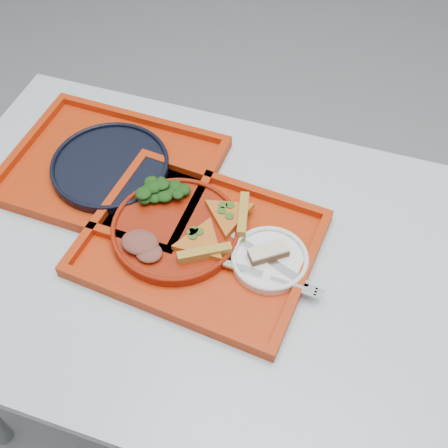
{
  "coord_description": "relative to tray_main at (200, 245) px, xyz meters",
  "views": [
    {
      "loc": [
        0.05,
        -0.6,
        1.68
      ],
      "look_at": [
        -0.17,
        0.06,
        0.78
      ],
      "focal_mm": 45.0,
      "sensor_mm": 36.0,
      "label": 1
    }
  ],
  "objects": [
    {
      "name": "navy_plate",
      "position": [
        -0.26,
        0.13,
        0.01
      ],
      "size": [
        0.26,
        0.26,
        0.02
      ],
      "primitive_type": "cylinder",
      "color": "black",
      "rests_on": "tray_far"
    },
    {
      "name": "salad_heap",
      "position": [
        -0.1,
        0.08,
        0.04
      ],
      "size": [
        0.09,
        0.08,
        0.04
      ],
      "primitive_type": "ellipsoid",
      "color": "black",
      "rests_on": "dinner_plate"
    },
    {
      "name": "pizza_slice_a",
      "position": [
        0.01,
        -0.01,
        0.03
      ],
      "size": [
        0.15,
        0.16,
        0.02
      ],
      "primitive_type": null,
      "rotation": [
        0.0,
        0.0,
        2.12
      ],
      "color": "gold",
      "rests_on": "dinner_plate"
    },
    {
      "name": "tray_far",
      "position": [
        -0.26,
        0.13,
        0.0
      ],
      "size": [
        0.46,
        0.37,
        0.01
      ],
      "primitive_type": "cube",
      "rotation": [
        0.0,
        0.0,
        -0.03
      ],
      "color": "#AE2A09",
      "rests_on": "table"
    },
    {
      "name": "dinner_plate",
      "position": [
        -0.05,
        0.01,
        0.02
      ],
      "size": [
        0.26,
        0.26,
        0.02
      ],
      "primitive_type": "cylinder",
      "color": "maroon",
      "rests_on": "tray_main"
    },
    {
      "name": "meat_portion",
      "position": [
        -0.1,
        -0.05,
        0.04
      ],
      "size": [
        0.08,
        0.06,
        0.02
      ],
      "primitive_type": "ellipsoid",
      "color": "brown",
      "rests_on": "dinner_plate"
    },
    {
      "name": "tray_main",
      "position": [
        0.0,
        0.0,
        0.0
      ],
      "size": [
        0.48,
        0.39,
        0.01
      ],
      "primitive_type": "cube",
      "rotation": [
        0.0,
        0.0,
        -0.09
      ],
      "color": "#AE2A09",
      "rests_on": "table"
    },
    {
      "name": "dessert_bar",
      "position": [
        0.14,
        0.01,
        0.03
      ],
      "size": [
        0.08,
        0.07,
        0.02
      ],
      "rotation": [
        0.0,
        0.0,
        0.64
      ],
      "color": "#53301B",
      "rests_on": "side_plate"
    },
    {
      "name": "side_plate",
      "position": [
        0.14,
        0.0,
        0.01
      ],
      "size": [
        0.15,
        0.15,
        0.01
      ],
      "primitive_type": "cylinder",
      "color": "white",
      "rests_on": "tray_main"
    },
    {
      "name": "table",
      "position": [
        0.2,
        -0.01,
        -0.08
      ],
      "size": [
        1.6,
        0.8,
        0.75
      ],
      "color": "#9FAAB3",
      "rests_on": "ground"
    },
    {
      "name": "ground",
      "position": [
        0.2,
        -0.01,
        -0.76
      ],
      "size": [
        10.0,
        10.0,
        0.0
      ],
      "primitive_type": "plane",
      "color": "gray",
      "rests_on": "ground"
    },
    {
      "name": "knife",
      "position": [
        0.14,
        -0.0,
        0.02
      ],
      "size": [
        0.18,
        0.08,
        0.01
      ],
      "primitive_type": "cube",
      "rotation": [
        0.0,
        0.0,
        -0.37
      ],
      "color": "silver",
      "rests_on": "side_plate"
    },
    {
      "name": "pizza_slice_b",
      "position": [
        0.04,
        0.07,
        0.03
      ],
      "size": [
        0.14,
        0.13,
        0.02
      ],
      "primitive_type": null,
      "rotation": [
        0.0,
        0.0,
        3.37
      ],
      "color": "gold",
      "rests_on": "dinner_plate"
    },
    {
      "name": "fork",
      "position": [
        0.16,
        -0.04,
        0.02
      ],
      "size": [
        0.19,
        0.03,
        0.01
      ],
      "primitive_type": "cube",
      "rotation": [
        0.0,
        0.0,
        -0.04
      ],
      "color": "silver",
      "rests_on": "side_plate"
    }
  ]
}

